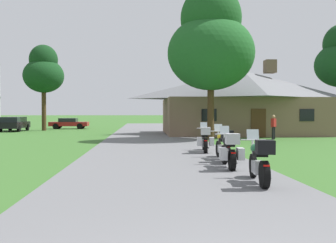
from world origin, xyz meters
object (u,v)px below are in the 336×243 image
at_px(tree_by_lodge_front, 211,43).
at_px(parked_black_suv_far_left, 14,123).
at_px(motorcycle_black_second_in_row, 229,151).
at_px(motorcycle_green_nearest_to_camera, 260,161).
at_px(motorcycle_silver_farthest_in_row, 205,140).
at_px(parked_red_sedan_far_left, 69,123).
at_px(tree_left_far, 44,71).
at_px(bystander_red_shirt_near_lodge, 274,126).
at_px(motorcycle_yellow_third_in_row, 223,145).

height_order(tree_by_lodge_front, parked_black_suv_far_left, tree_by_lodge_front).
bearing_deg(motorcycle_black_second_in_row, motorcycle_green_nearest_to_camera, -83.09).
xyz_separation_m(motorcycle_silver_farthest_in_row, parked_red_sedan_far_left, (-10.97, 25.90, 0.03)).
bearing_deg(motorcycle_black_second_in_row, tree_by_lodge_front, 85.78).
relative_size(tree_left_far, parked_black_suv_far_left, 1.86).
bearing_deg(parked_red_sedan_far_left, bystander_red_shirt_near_lodge, -136.24).
bearing_deg(motorcycle_green_nearest_to_camera, tree_by_lodge_front, 90.44).
height_order(motorcycle_silver_farthest_in_row, tree_left_far, tree_left_far).
xyz_separation_m(motorcycle_black_second_in_row, bystander_red_shirt_near_lodge, (6.12, 12.98, 0.32)).
distance_m(motorcycle_black_second_in_row, bystander_red_shirt_near_lodge, 14.35).
xyz_separation_m(tree_left_far, parked_red_sedan_far_left, (1.74, 3.87, -5.34)).
relative_size(motorcycle_black_second_in_row, parked_red_sedan_far_left, 0.50).
relative_size(motorcycle_silver_farthest_in_row, parked_red_sedan_far_left, 0.50).
bearing_deg(parked_red_sedan_far_left, parked_black_suv_far_left, 139.77).
bearing_deg(parked_black_suv_far_left, parked_red_sedan_far_left, 48.37).
distance_m(motorcycle_yellow_third_in_row, tree_by_lodge_front, 12.40).
bearing_deg(parked_black_suv_far_left, tree_left_far, 24.13).
xyz_separation_m(tree_by_lodge_front, parked_black_suv_far_left, (-17.03, 12.64, -5.66)).
bearing_deg(motorcycle_green_nearest_to_camera, parked_red_sedan_far_left, 115.00).
distance_m(motorcycle_green_nearest_to_camera, parked_black_suv_far_left, 32.09).
relative_size(motorcycle_black_second_in_row, bystander_red_shirt_near_lodge, 1.25).
xyz_separation_m(motorcycle_green_nearest_to_camera, motorcycle_silver_farthest_in_row, (-0.10, 7.38, -0.01)).
distance_m(tree_left_far, parked_red_sedan_far_left, 6.82).
distance_m(motorcycle_green_nearest_to_camera, tree_left_far, 32.52).
bearing_deg(motorcycle_silver_farthest_in_row, parked_black_suv_far_left, 132.67).
distance_m(motorcycle_silver_farthest_in_row, tree_by_lodge_front, 10.18).
bearing_deg(motorcycle_black_second_in_row, parked_black_suv_far_left, 124.47).
bearing_deg(bystander_red_shirt_near_lodge, motorcycle_black_second_in_row, -156.85).
bearing_deg(parked_black_suv_far_left, motorcycle_green_nearest_to_camera, -62.94).
bearing_deg(motorcycle_silver_farthest_in_row, parked_red_sedan_far_left, 119.37).
distance_m(motorcycle_green_nearest_to_camera, bystander_red_shirt_near_lodge, 16.66).
bearing_deg(parked_red_sedan_far_left, motorcycle_green_nearest_to_camera, -161.72).
distance_m(tree_by_lodge_front, parked_black_suv_far_left, 21.95).
xyz_separation_m(motorcycle_silver_farthest_in_row, tree_left_far, (-12.71, 22.03, 5.38)).
distance_m(motorcycle_green_nearest_to_camera, motorcycle_silver_farthest_in_row, 7.38).
bearing_deg(bystander_red_shirt_near_lodge, tree_left_far, 101.97).
xyz_separation_m(motorcycle_yellow_third_in_row, parked_red_sedan_far_left, (-11.20, 28.58, 0.02)).
relative_size(motorcycle_black_second_in_row, tree_left_far, 0.24).
relative_size(motorcycle_green_nearest_to_camera, parked_black_suv_far_left, 0.45).
height_order(motorcycle_green_nearest_to_camera, parked_red_sedan_far_left, motorcycle_green_nearest_to_camera).
distance_m(motorcycle_yellow_third_in_row, bystander_red_shirt_near_lodge, 12.33).
bearing_deg(bystander_red_shirt_near_lodge, parked_red_sedan_far_left, 92.26).
xyz_separation_m(motorcycle_green_nearest_to_camera, tree_by_lodge_front, (1.68, 15.54, 5.82)).
relative_size(motorcycle_silver_farthest_in_row, tree_by_lodge_front, 0.20).
xyz_separation_m(motorcycle_green_nearest_to_camera, bystander_red_shirt_near_lodge, (5.97, 15.55, 0.31)).
height_order(motorcycle_black_second_in_row, tree_left_far, tree_left_far).
bearing_deg(motorcycle_yellow_third_in_row, motorcycle_black_second_in_row, -97.20).
bearing_deg(tree_left_far, motorcycle_silver_farthest_in_row, -60.01).
xyz_separation_m(motorcycle_yellow_third_in_row, bystander_red_shirt_near_lodge, (5.84, 10.85, 0.31)).
bearing_deg(parked_black_suv_far_left, bystander_red_shirt_near_lodge, -32.16).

